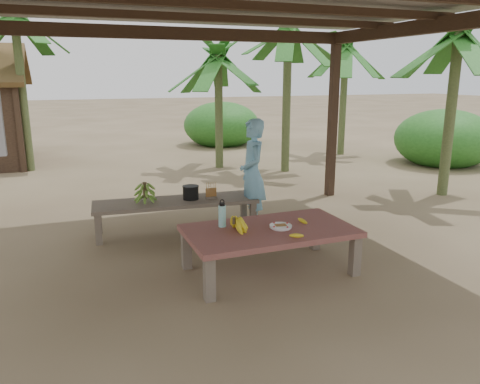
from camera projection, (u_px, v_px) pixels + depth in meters
name	position (u px, v px, depth m)	size (l,w,h in m)	color
ground	(224.00, 262.00, 5.41)	(80.00, 80.00, 0.00)	brown
pavilion	(221.00, 6.00, 4.72)	(6.60, 5.60, 2.95)	black
work_table	(270.00, 234.00, 5.05)	(1.81, 1.02, 0.50)	brown
bench	(176.00, 204.00, 6.37)	(2.24, 0.78, 0.45)	brown
ripe_banana_bunch	(234.00, 224.00, 4.92)	(0.28, 0.24, 0.17)	yellow
plate	(281.00, 226.00, 5.04)	(0.24, 0.24, 0.04)	white
loose_banana_front	(297.00, 236.00, 4.74)	(0.04, 0.17, 0.04)	yellow
loose_banana_side	(303.00, 221.00, 5.22)	(0.04, 0.15, 0.04)	yellow
water_flask	(222.00, 215.00, 5.06)	(0.08, 0.08, 0.31)	#40C8C0
green_banana_stalk	(145.00, 192.00, 6.21)	(0.25, 0.25, 0.29)	#598C2D
cooking_pot	(191.00, 193.00, 6.39)	(0.21, 0.21, 0.18)	black
skewer_rack	(211.00, 190.00, 6.41)	(0.18, 0.08, 0.24)	#A57F47
woman	(252.00, 174.00, 6.50)	(0.56, 0.37, 1.53)	#77BCE1
banana_plant_ne	(288.00, 40.00, 9.88)	(1.80, 1.80, 3.32)	#596638
banana_plant_n	(218.00, 68.00, 10.44)	(1.80, 1.80, 2.74)	#596638
banana_plant_nw	(15.00, 27.00, 9.87)	(1.80, 1.80, 3.60)	#596638
banana_plant_e	(457.00, 49.00, 7.87)	(1.80, 1.80, 3.01)	#596638
banana_plant_far	(345.00, 57.00, 12.20)	(1.80, 1.80, 3.05)	#596638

